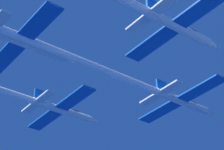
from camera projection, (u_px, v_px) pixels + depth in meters
name	position (u px, v px, depth m)	size (l,w,h in m)	color
jet_lead	(128.00, 80.00, 74.37)	(19.63, 49.76, 3.25)	silver
jet_left_wing	(5.00, 92.00, 77.66)	(19.63, 47.72, 3.25)	silver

